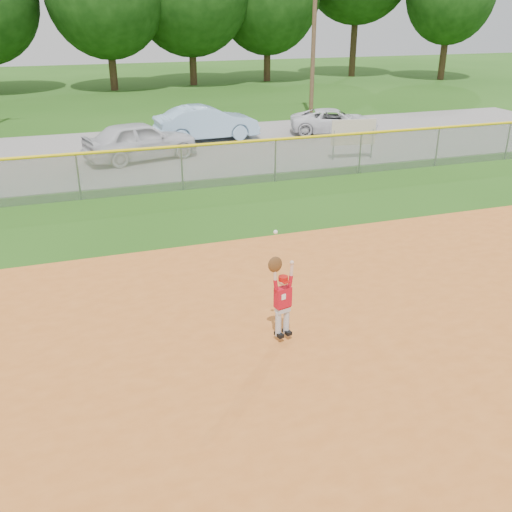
{
  "coord_description": "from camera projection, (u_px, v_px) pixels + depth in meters",
  "views": [
    {
      "loc": [
        -3.63,
        -8.42,
        5.66
      ],
      "look_at": [
        -0.26,
        1.51,
        1.1
      ],
      "focal_mm": 40.0,
      "sensor_mm": 36.0,
      "label": 1
    }
  ],
  "objects": [
    {
      "name": "car_white_a",
      "position": [
        141.0,
        140.0,
        22.84
      ],
      "size": [
        4.86,
        2.92,
        1.55
      ],
      "primitive_type": "imported",
      "rotation": [
        0.0,
        0.0,
        1.83
      ],
      "color": "silver",
      "rests_on": "parking_strip"
    },
    {
      "name": "car_blue",
      "position": [
        207.0,
        123.0,
        26.29
      ],
      "size": [
        4.82,
        1.93,
        1.56
      ],
      "primitive_type": "imported",
      "rotation": [
        0.0,
        0.0,
        1.63
      ],
      "color": "#97C0E2",
      "rests_on": "parking_strip"
    },
    {
      "name": "sponsor_sign",
      "position": [
        354.0,
        133.0,
        22.79
      ],
      "size": [
        1.81,
        0.33,
        1.63
      ],
      "color": "gray",
      "rests_on": "ground"
    },
    {
      "name": "clay_infield",
      "position": [
        376.0,
        444.0,
        8.03
      ],
      "size": [
        24.0,
        16.0,
        0.04
      ],
      "primitive_type": "cube",
      "color": "#C76523",
      "rests_on": "ground"
    },
    {
      "name": "outfield_fence",
      "position": [
        182.0,
        165.0,
        18.98
      ],
      "size": [
        40.06,
        0.1,
        1.55
      ],
      "color": "gray",
      "rests_on": "ground"
    },
    {
      "name": "ground",
      "position": [
        295.0,
        339.0,
        10.64
      ],
      "size": [
        120.0,
        120.0,
        0.0
      ],
      "primitive_type": "plane",
      "color": "#225012",
      "rests_on": "ground"
    },
    {
      "name": "car_white_b",
      "position": [
        334.0,
        121.0,
        27.72
      ],
      "size": [
        4.63,
        3.16,
        1.18
      ],
      "primitive_type": "imported",
      "rotation": [
        0.0,
        0.0,
        1.26
      ],
      "color": "white",
      "rests_on": "parking_strip"
    },
    {
      "name": "power_lines",
      "position": [
        147.0,
        30.0,
        28.18
      ],
      "size": [
        19.4,
        0.24,
        9.0
      ],
      "color": "#4C3823",
      "rests_on": "ground"
    },
    {
      "name": "parking_strip",
      "position": [
        154.0,
        151.0,
        24.53
      ],
      "size": [
        44.0,
        10.0,
        0.03
      ],
      "primitive_type": "cube",
      "color": "slate",
      "rests_on": "ground"
    },
    {
      "name": "ballplayer",
      "position": [
        282.0,
        296.0,
        10.18
      ],
      "size": [
        0.53,
        0.27,
        2.09
      ],
      "color": "silver",
      "rests_on": "ground"
    }
  ]
}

